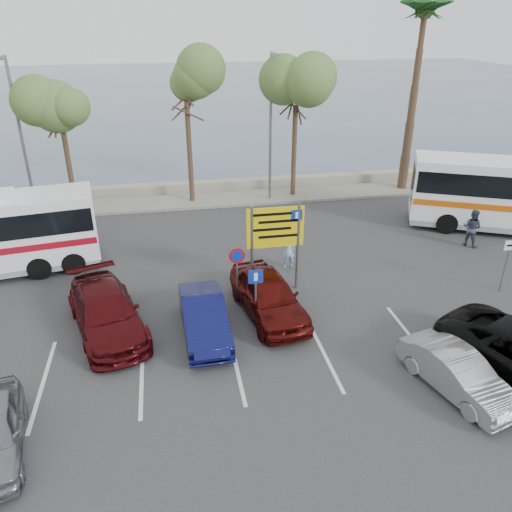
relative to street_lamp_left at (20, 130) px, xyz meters
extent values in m
plane|color=#303032|center=(10.00, -13.52, -4.60)|extent=(120.00, 120.00, 0.00)
cube|color=gray|center=(10.00, 0.48, -4.52)|extent=(44.00, 2.40, 0.15)
cube|color=gray|center=(10.00, 2.48, -4.30)|extent=(48.00, 0.80, 0.60)
plane|color=#3D5263|center=(10.00, 46.48, -4.59)|extent=(140.00, 140.00, 0.00)
cylinder|color=#382619|center=(2.00, 0.48, -1.93)|extent=(0.28, 0.28, 5.04)
cylinder|color=#382619|center=(8.50, 0.48, -1.65)|extent=(0.28, 0.28, 5.60)
cylinder|color=#382619|center=(14.50, 0.48, -1.86)|extent=(0.28, 0.28, 5.18)
cylinder|color=#382619|center=(21.50, 0.48, 0.55)|extent=(0.48, 0.48, 10.00)
cylinder|color=slate|center=(0.00, 0.08, -0.45)|extent=(0.16, 0.16, 8.00)
cylinder|color=slate|center=(0.00, -0.37, 3.50)|extent=(0.12, 0.90, 0.12)
cylinder|color=slate|center=(13.00, 0.08, -0.45)|extent=(0.16, 0.16, 8.00)
cylinder|color=slate|center=(13.00, -0.37, 3.50)|extent=(0.12, 0.90, 0.12)
cube|color=slate|center=(13.00, -0.87, 3.45)|extent=(0.45, 0.25, 0.12)
cylinder|color=slate|center=(10.10, -10.32, -2.80)|extent=(0.12, 0.12, 3.60)
cylinder|color=slate|center=(11.90, -10.32, -2.80)|extent=(0.12, 0.12, 3.60)
cube|color=#DCC00B|center=(11.00, -10.32, -1.90)|extent=(2.20, 0.06, 1.60)
cube|color=#0C2699|center=(11.80, -10.36, -1.45)|extent=(0.42, 0.01, 0.42)
cylinder|color=slate|center=(9.40, -11.12, -3.50)|extent=(0.07, 0.07, 2.20)
cylinder|color=#B20C0C|center=(9.40, -11.15, -2.55)|extent=(0.60, 0.03, 0.60)
cylinder|color=slate|center=(9.80, -12.72, -3.50)|extent=(0.07, 0.07, 2.20)
cube|color=#0C2699|center=(9.80, -12.74, -2.60)|extent=(0.50, 0.03, 0.50)
cylinder|color=slate|center=(19.80, -12.02, -3.50)|extent=(0.07, 0.07, 2.20)
cube|color=white|center=(19.80, -12.04, -2.60)|extent=(0.50, 0.03, 0.40)
imported|color=#0F1146|center=(8.00, -12.85, -3.92)|extent=(1.59, 4.17, 1.36)
imported|color=#450B0E|center=(4.73, -12.02, -3.86)|extent=(3.43, 5.46, 1.48)
imported|color=#4B0D0A|center=(10.40, -12.02, -3.82)|extent=(2.56, 4.83, 1.57)
imported|color=#939399|center=(14.92, -17.02, -3.98)|extent=(2.29, 3.95, 1.23)
imported|color=#97B8DC|center=(12.00, -8.52, -3.79)|extent=(0.63, 0.44, 1.62)
imported|color=#353C50|center=(21.00, -7.85, -3.70)|extent=(1.07, 1.11, 1.80)
camera|label=1|loc=(7.13, -27.19, 5.35)|focal=35.00mm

